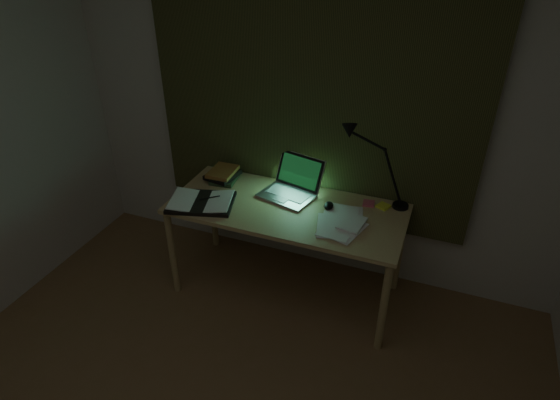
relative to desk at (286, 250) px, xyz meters
The scene contains 11 objects.
wall_back 0.99m from the desk, 87.50° to the left, with size 3.50×0.00×2.50m, color beige.
curtain 1.16m from the desk, 87.23° to the left, with size 2.20×0.06×2.00m, color #2E3118.
desk is the anchor object (origin of this frame).
laptop 0.49m from the desk, 111.91° to the left, with size 0.35×0.39×0.25m, color silver, non-canonical shape.
open_textbook 0.67m from the desk, 162.83° to the right, with size 0.42×0.30×0.04m, color white, non-canonical shape.
book_stack 0.70m from the desk, 161.62° to the left, with size 0.19×0.22×0.09m, color white, non-canonical shape.
loose_papers 0.54m from the desk, ahead, with size 0.31×0.33×0.02m, color white, non-canonical shape.
mouse 0.46m from the desk, 19.31° to the left, with size 0.06×0.09×0.04m, color black.
sticky_yellow 0.72m from the desk, 21.28° to the left, with size 0.07×0.07×0.02m, color #F2FF35.
sticky_pink 0.65m from the desk, 25.00° to the left, with size 0.07×0.07×0.02m, color #ED5C74.
desk_lamp 0.97m from the desk, 21.25° to the left, with size 0.37×0.29×0.56m, color black, non-canonical shape.
Camera 1 is at (0.87, -0.82, 2.32)m, focal length 30.00 mm.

